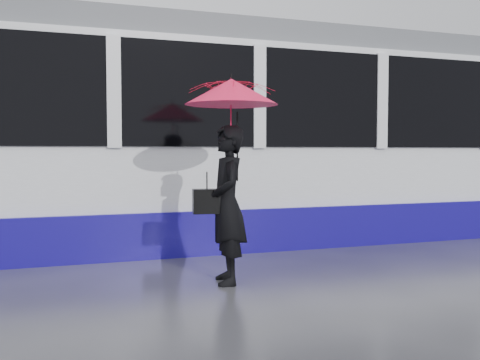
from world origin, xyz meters
name	(u,v)px	position (x,y,z in m)	size (l,w,h in m)	color
ground	(261,274)	(0.00, 0.00, 0.00)	(90.00, 90.00, 0.00)	#27272B
rails	(205,240)	(0.00, 2.50, 0.01)	(34.00, 1.51, 0.02)	#3F3D38
tram	(366,140)	(2.96, 2.50, 1.64)	(26.00, 2.56, 3.35)	white
woman	(227,205)	(-0.51, -0.28, 0.86)	(0.63, 0.41, 1.71)	black
umbrella	(231,110)	(-0.46, -0.28, 1.88)	(1.12, 1.12, 1.16)	#FF1581
handbag	(207,201)	(-0.73, -0.26, 0.90)	(0.32, 0.17, 0.45)	black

